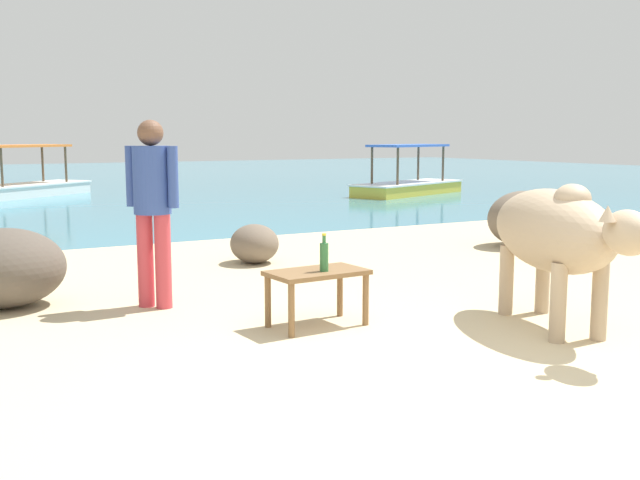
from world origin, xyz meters
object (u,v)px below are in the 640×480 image
Objects in this scene: cow at (556,232)px; low_bench_table at (317,280)px; boat_white at (24,186)px; bottle at (324,256)px; boat_yellow at (408,184)px; person_standing at (152,199)px.

cow reaches higher than low_bench_table.
bottle is at bearing 52.27° from boat_white.
boat_yellow is at bearing 47.65° from low_bench_table.
cow is 0.56× the size of boat_white.
person_standing reaches higher than bottle.
low_bench_table is 0.22× the size of boat_white.
person_standing is (-0.95, 1.33, 0.38)m from bottle.
boat_white is 9.69m from boat_yellow.
cow is 0.53× the size of boat_yellow.
boat_white is (-1.70, 15.88, -0.50)m from cow.
bottle is 0.18× the size of person_standing.
boat_yellow is at bearing 51.66° from bottle.
cow is 1.87m from low_bench_table.
boat_yellow is at bearing -174.90° from person_standing.
bottle is at bearing -101.40° from cow.
bottle reaches higher than low_bench_table.
cow reaches higher than bottle.
low_bench_table is 14.94m from boat_white.
bottle is at bearing -149.81° from boat_yellow.
cow is at bearing -29.80° from bottle.
low_bench_table is (-1.57, 0.94, -0.38)m from cow.
boat_white reaches higher than cow.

